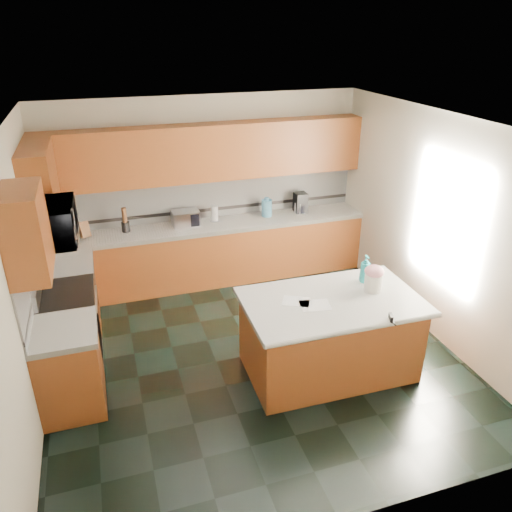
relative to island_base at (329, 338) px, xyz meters
name	(u,v)px	position (x,y,z in m)	size (l,w,h in m)	color
floor	(253,354)	(-0.72, 0.52, -0.43)	(4.60, 4.60, 0.00)	black
ceiling	(252,124)	(-0.72, 0.52, 2.27)	(4.60, 4.60, 0.00)	white
wall_back	(206,189)	(-0.72, 2.84, 0.92)	(4.60, 0.04, 2.70)	beige
wall_front	(355,389)	(-0.72, -1.80, 0.92)	(4.60, 0.04, 2.70)	beige
wall_left	(19,283)	(-3.04, 0.52, 0.92)	(0.04, 4.60, 2.70)	beige
wall_right	(436,227)	(1.60, 0.52, 0.92)	(0.04, 4.60, 2.70)	beige
back_base_cab	(213,254)	(-0.72, 2.52, 0.00)	(4.60, 0.60, 0.86)	#4F230E
back_countertop	(212,226)	(-0.72, 2.52, 0.46)	(4.60, 0.64, 0.06)	silver
back_upper_cab	(207,152)	(-0.72, 2.65, 1.51)	(4.60, 0.33, 0.78)	#4F230E
back_backsplash	(206,197)	(-0.72, 2.81, 0.81)	(4.60, 0.02, 0.63)	silver
back_accent_band	(207,210)	(-0.72, 2.80, 0.61)	(4.60, 0.01, 0.05)	black
left_base_cab_rear	(72,297)	(-2.72, 1.81, 0.00)	(0.60, 0.82, 0.86)	#4F230E
left_counter_rear	(66,265)	(-2.72, 1.81, 0.46)	(0.64, 0.82, 0.06)	silver
left_base_cab_front	(70,370)	(-2.72, 0.28, 0.00)	(0.60, 0.72, 0.86)	#4F230E
left_counter_front	(63,331)	(-2.72, 0.28, 0.46)	(0.64, 0.72, 0.06)	silver
left_backsplash	(30,269)	(-3.01, 1.07, 0.81)	(0.02, 2.30, 0.63)	silver
left_accent_band	(35,285)	(-3.00, 1.07, 0.61)	(0.01, 2.30, 0.05)	black
left_upper_cab_rear	(39,180)	(-2.86, 1.94, 1.51)	(0.33, 1.09, 0.78)	#4F230E
left_upper_cab_front	(26,233)	(-2.86, 0.28, 1.51)	(0.33, 0.72, 0.78)	#4F230E
range_body	(71,330)	(-2.72, 1.02, 0.01)	(0.60, 0.76, 0.88)	#B7B7BC
range_oven_door	(98,328)	(-2.43, 1.02, -0.03)	(0.02, 0.68, 0.55)	black
range_cooktop	(64,294)	(-2.72, 1.02, 0.47)	(0.62, 0.78, 0.04)	black
range_handle	(96,299)	(-2.40, 1.02, 0.35)	(0.02, 0.02, 0.66)	#B7B7BC
range_backguard	(37,288)	(-2.98, 1.02, 0.59)	(0.06, 0.76, 0.18)	#B7B7BC
microwave	(51,223)	(-2.72, 1.02, 1.30)	(0.73, 0.50, 0.41)	#B7B7BC
island_base	(329,338)	(0.00, 0.00, 0.00)	(1.79, 1.02, 0.86)	#4F230E
island_top	(332,302)	(0.00, 0.00, 0.46)	(1.89, 1.12, 0.06)	silver
island_bullnose	(357,330)	(0.00, -0.56, 0.46)	(0.06, 0.06, 1.89)	silver
treat_jar	(373,282)	(0.51, 0.04, 0.59)	(0.19, 0.19, 0.20)	white
treat_jar_lid	(374,271)	(0.51, 0.04, 0.72)	(0.21, 0.21, 0.13)	pink
treat_jar_knob	(375,268)	(0.51, 0.04, 0.77)	(0.02, 0.02, 0.07)	tan
treat_jar_knob_end_l	(372,268)	(0.47, 0.04, 0.77)	(0.04, 0.04, 0.04)	tan
treat_jar_knob_end_r	(378,267)	(0.54, 0.04, 0.77)	(0.04, 0.04, 0.04)	tan
soap_bottle_island	(365,269)	(0.52, 0.25, 0.65)	(0.12, 0.13, 0.32)	teal
paper_sheet_a	(315,305)	(-0.22, -0.06, 0.49)	(0.31, 0.24, 0.00)	white
paper_sheet_b	(296,301)	(-0.38, 0.07, 0.49)	(0.28, 0.21, 0.00)	white
clamp_body	(391,319)	(0.38, -0.54, 0.50)	(0.03, 0.10, 0.09)	black
clamp_handle	(394,324)	(0.38, -0.60, 0.48)	(0.02, 0.02, 0.07)	black
knife_block	(84,229)	(-2.48, 2.57, 0.60)	(0.12, 0.10, 0.22)	#472814
utensil_crock	(126,227)	(-1.93, 2.60, 0.56)	(0.11, 0.11, 0.14)	black
utensil_bundle	(124,215)	(-1.93, 2.60, 0.74)	(0.07, 0.07, 0.21)	#472814
toaster_oven	(186,218)	(-1.09, 2.57, 0.60)	(0.39, 0.26, 0.22)	#B7B7BC
toaster_oven_door	(187,221)	(-1.09, 2.45, 0.60)	(0.35, 0.01, 0.18)	black
paper_towel	(215,213)	(-0.65, 2.62, 0.61)	(0.10, 0.10, 0.24)	white
paper_towel_base	(215,220)	(-0.65, 2.62, 0.50)	(0.16, 0.16, 0.01)	#B7B7BC
water_jug	(267,208)	(0.15, 2.58, 0.62)	(0.15, 0.15, 0.26)	#4E90B4
water_jug_neck	(267,199)	(0.15, 2.58, 0.76)	(0.07, 0.07, 0.04)	#4E90B4
coffee_maker	(300,202)	(0.70, 2.60, 0.64)	(0.18, 0.20, 0.30)	black
coffee_carafe	(301,209)	(0.70, 2.55, 0.55)	(0.12, 0.12, 0.12)	black
soap_bottle_back	(299,205)	(0.68, 2.57, 0.61)	(0.11, 0.11, 0.24)	white
soap_back_cap	(300,197)	(0.68, 2.57, 0.74)	(0.02, 0.02, 0.03)	red
window_light_proxy	(447,222)	(1.57, 0.32, 1.07)	(0.02, 1.40, 1.10)	white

